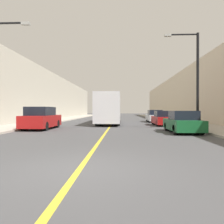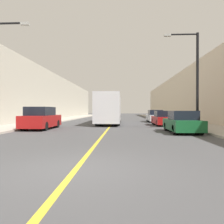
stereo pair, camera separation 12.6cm
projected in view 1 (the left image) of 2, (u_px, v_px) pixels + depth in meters
name	position (u px, v px, depth m)	size (l,w,h in m)	color
ground_plane	(79.00, 169.00, 5.60)	(200.00, 200.00, 0.00)	#474749
sidewalk_left	(64.00, 119.00, 35.94)	(3.71, 72.00, 0.14)	#B2AA9E
sidewalk_right	(167.00, 119.00, 35.20)	(3.71, 72.00, 0.14)	#B2AA9E
building_row_left	(41.00, 96.00, 36.08)	(4.00, 72.00, 7.72)	#B7B2A3
building_row_right	(191.00, 96.00, 35.00)	(4.00, 72.00, 7.61)	beige
road_center_line	(115.00, 120.00, 35.57)	(0.16, 72.00, 0.01)	gold
bus	(110.00, 108.00, 24.97)	(2.43, 11.21, 3.23)	silver
parked_suv_left	(41.00, 119.00, 17.56)	(1.91, 4.69, 1.79)	maroon
car_right_near	(183.00, 123.00, 14.85)	(1.85, 4.24, 1.49)	#145128
car_right_mid	(163.00, 119.00, 21.88)	(1.77, 4.59, 1.47)	maroon
car_right_far	(155.00, 117.00, 28.27)	(1.83, 4.76, 1.56)	silver
street_lamp_right	(195.00, 74.00, 16.36)	(2.58, 0.24, 7.18)	black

